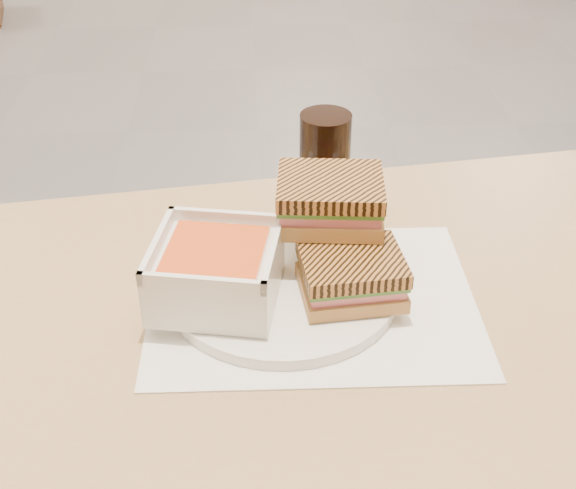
{
  "coord_description": "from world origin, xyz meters",
  "views": [
    {
      "loc": [
        -0.03,
        -2.68,
        1.28
      ],
      "look_at": [
        0.01,
        -2.0,
        0.82
      ],
      "focal_mm": 47.6,
      "sensor_mm": 36.0,
      "label": 1
    }
  ],
  "objects_px": {
    "main_table": "(270,423)",
    "panini_lower": "(351,275)",
    "plate": "(283,287)",
    "soup_bowl": "(216,272)",
    "cola_glass": "(325,165)"
  },
  "relations": [
    {
      "from": "main_table",
      "to": "cola_glass",
      "type": "relative_size",
      "value": 9.27
    },
    {
      "from": "main_table",
      "to": "plate",
      "type": "height_order",
      "value": "plate"
    },
    {
      "from": "cola_glass",
      "to": "main_table",
      "type": "bearing_deg",
      "value": -107.11
    },
    {
      "from": "plate",
      "to": "panini_lower",
      "type": "bearing_deg",
      "value": -19.33
    },
    {
      "from": "main_table",
      "to": "plate",
      "type": "bearing_deg",
      "value": 77.99
    },
    {
      "from": "plate",
      "to": "cola_glass",
      "type": "distance_m",
      "value": 0.19
    },
    {
      "from": "plate",
      "to": "soup_bowl",
      "type": "distance_m",
      "value": 0.08
    },
    {
      "from": "panini_lower",
      "to": "cola_glass",
      "type": "bearing_deg",
      "value": 93.29
    },
    {
      "from": "panini_lower",
      "to": "cola_glass",
      "type": "height_order",
      "value": "cola_glass"
    },
    {
      "from": "main_table",
      "to": "cola_glass",
      "type": "distance_m",
      "value": 0.33
    },
    {
      "from": "plate",
      "to": "panini_lower",
      "type": "relative_size",
      "value": 2.22
    },
    {
      "from": "main_table",
      "to": "panini_lower",
      "type": "distance_m",
      "value": 0.19
    },
    {
      "from": "plate",
      "to": "main_table",
      "type": "bearing_deg",
      "value": -102.01
    },
    {
      "from": "panini_lower",
      "to": "cola_glass",
      "type": "relative_size",
      "value": 0.84
    },
    {
      "from": "soup_bowl",
      "to": "cola_glass",
      "type": "bearing_deg",
      "value": 55.44
    }
  ]
}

